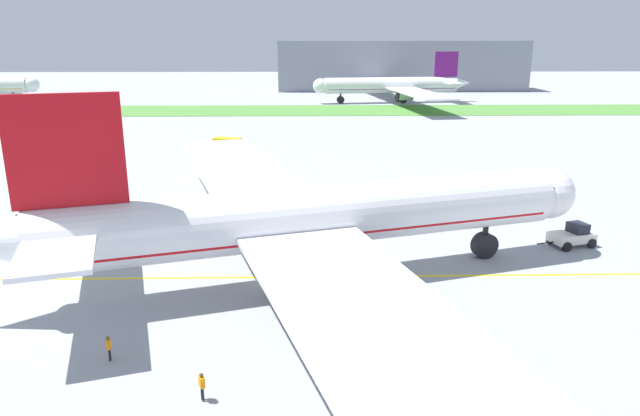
{
  "coord_description": "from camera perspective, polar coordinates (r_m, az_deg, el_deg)",
  "views": [
    {
      "loc": [
        2.74,
        -44.28,
        18.99
      ],
      "look_at": [
        3.9,
        9.03,
        3.37
      ],
      "focal_mm": 32.72,
      "sensor_mm": 36.0,
      "label": 1
    }
  ],
  "objects": [
    {
      "name": "ground_plane",
      "position": [
        48.26,
        -4.43,
        -6.89
      ],
      "size": [
        600.0,
        600.0,
        0.0
      ],
      "primitive_type": "plane",
      "color": "#9399A0",
      "rests_on": "ground"
    },
    {
      "name": "apron_taxi_line",
      "position": [
        48.52,
        -4.41,
        -6.76
      ],
      "size": [
        280.0,
        0.36,
        0.01
      ],
      "primitive_type": "cube",
      "color": "yellow",
      "rests_on": "ground"
    },
    {
      "name": "grass_median_strip",
      "position": [
        160.1,
        -2.25,
        9.53
      ],
      "size": [
        320.0,
        24.0,
        0.1
      ],
      "primitive_type": "cube",
      "color": "#4C8438",
      "rests_on": "ground"
    },
    {
      "name": "airliner_foreground",
      "position": [
        46.0,
        -1.4,
        -1.03
      ],
      "size": [
        48.81,
        79.4,
        15.5
      ],
      "color": "white",
      "rests_on": "ground"
    },
    {
      "name": "pushback_tug",
      "position": [
        60.09,
        23.47,
        -2.49
      ],
      "size": [
        5.95,
        3.54,
        2.19
      ],
      "color": "white",
      "rests_on": "ground"
    },
    {
      "name": "ground_crew_wingwalker_port",
      "position": [
        33.48,
        -11.48,
        -16.5
      ],
      "size": [
        0.42,
        0.54,
        1.68
      ],
      "color": "black",
      "rests_on": "ground"
    },
    {
      "name": "ground_crew_marshaller_front",
      "position": [
        33.31,
        12.96,
        -16.76
      ],
      "size": [
        0.25,
        0.6,
        1.7
      ],
      "color": "black",
      "rests_on": "ground"
    },
    {
      "name": "ground_crew_wingwalker_starboard",
      "position": [
        38.6,
        -19.96,
        -12.54
      ],
      "size": [
        0.32,
        0.56,
        1.63
      ],
      "color": "black",
      "rests_on": "ground"
    },
    {
      "name": "service_truck_baggage_loader",
      "position": [
        101.63,
        -8.67,
        6.17
      ],
      "size": [
        6.45,
        4.13,
        2.48
      ],
      "color": "yellow",
      "rests_on": "ground"
    },
    {
      "name": "service_truck_fuel_bowser",
      "position": [
        99.5,
        -25.45,
        4.57
      ],
      "size": [
        5.8,
        3.5,
        2.46
      ],
      "color": "yellow",
      "rests_on": "ground"
    },
    {
      "name": "parked_airliner_far_right",
      "position": [
        180.87,
        7.21,
        11.8
      ],
      "size": [
        48.56,
        78.18,
        14.97
      ],
      "color": "white",
      "rests_on": "ground"
    },
    {
      "name": "terminal_building",
      "position": [
        226.19,
        7.91,
        13.65
      ],
      "size": [
        90.93,
        20.0,
        18.0
      ],
      "primitive_type": "cube",
      "color": "gray",
      "rests_on": "ground"
    }
  ]
}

